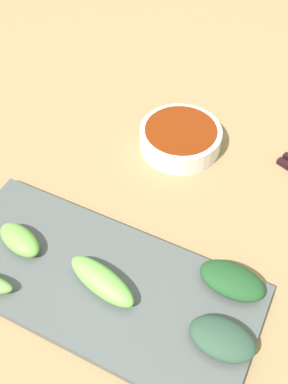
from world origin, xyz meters
TOP-DOWN VIEW (x-y plane):
  - tabletop at (0.00, 0.00)m, footprint 2.10×2.10m
  - sauce_bowl at (-0.17, -0.03)m, footprint 0.12×0.12m
  - serving_plate at (0.08, -0.02)m, footprint 0.16×0.36m
  - broccoli_stalk_0 at (0.08, -0.01)m, footprint 0.05×0.09m
  - broccoli_leafy_2 at (0.08, 0.12)m, footprint 0.05×0.07m
  - broccoli_leafy_3 at (0.02, 0.11)m, footprint 0.05×0.07m
  - broccoli_stalk_4 at (0.08, -0.12)m, footprint 0.05×0.07m

SIDE VIEW (x-z plane):
  - tabletop at x=0.00m, z-range 0.00..0.02m
  - serving_plate at x=0.08m, z-range 0.02..0.03m
  - sauce_bowl at x=-0.17m, z-range 0.02..0.05m
  - broccoli_leafy_3 at x=0.02m, z-range 0.03..0.05m
  - broccoli_leafy_2 at x=0.08m, z-range 0.03..0.05m
  - broccoli_stalk_4 at x=0.08m, z-range 0.03..0.05m
  - broccoli_stalk_0 at x=0.08m, z-range 0.03..0.06m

